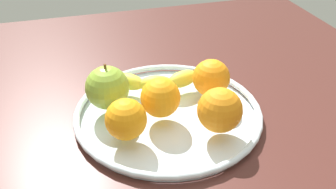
{
  "coord_description": "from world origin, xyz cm",
  "views": [
    {
      "loc": [
        -15.08,
        -53.22,
        41.04
      ],
      "look_at": [
        0.0,
        0.0,
        4.8
      ],
      "focal_mm": 39.81,
      "sensor_mm": 36.0,
      "label": 1
    }
  ],
  "objects_px": {
    "orange_front_left": "(160,98)",
    "orange_center": "(126,119)",
    "orange_back_right": "(211,78)",
    "apple": "(107,88)",
    "fruit_bowl": "(168,112)",
    "banana": "(158,81)",
    "orange_front_right": "(220,110)"
  },
  "relations": [
    {
      "from": "orange_front_right",
      "to": "orange_back_right",
      "type": "relative_size",
      "value": 1.06
    },
    {
      "from": "orange_back_right",
      "to": "orange_center",
      "type": "bearing_deg",
      "value": -155.32
    },
    {
      "from": "banana",
      "to": "orange_center",
      "type": "distance_m",
      "value": 0.16
    },
    {
      "from": "apple",
      "to": "orange_back_right",
      "type": "relative_size",
      "value": 1.23
    },
    {
      "from": "orange_front_left",
      "to": "orange_center",
      "type": "bearing_deg",
      "value": -147.46
    },
    {
      "from": "apple",
      "to": "fruit_bowl",
      "type": "bearing_deg",
      "value": -19.86
    },
    {
      "from": "fruit_bowl",
      "to": "orange_front_right",
      "type": "relative_size",
      "value": 4.55
    },
    {
      "from": "apple",
      "to": "orange_center",
      "type": "height_order",
      "value": "apple"
    },
    {
      "from": "fruit_bowl",
      "to": "orange_center",
      "type": "distance_m",
      "value": 0.11
    },
    {
      "from": "fruit_bowl",
      "to": "orange_front_left",
      "type": "relative_size",
      "value": 4.88
    },
    {
      "from": "banana",
      "to": "orange_front_right",
      "type": "xyz_separation_m",
      "value": [
        0.07,
        -0.15,
        0.02
      ]
    },
    {
      "from": "fruit_bowl",
      "to": "apple",
      "type": "xyz_separation_m",
      "value": [
        -0.1,
        0.04,
        0.05
      ]
    },
    {
      "from": "banana",
      "to": "orange_front_left",
      "type": "height_order",
      "value": "orange_front_left"
    },
    {
      "from": "apple",
      "to": "orange_front_left",
      "type": "xyz_separation_m",
      "value": [
        0.08,
        -0.05,
        -0.0
      ]
    },
    {
      "from": "orange_center",
      "to": "fruit_bowl",
      "type": "bearing_deg",
      "value": 33.51
    },
    {
      "from": "orange_back_right",
      "to": "orange_center",
      "type": "xyz_separation_m",
      "value": [
        -0.18,
        -0.08,
        -0.0
      ]
    },
    {
      "from": "fruit_bowl",
      "to": "orange_center",
      "type": "relative_size",
      "value": 5.02
    },
    {
      "from": "fruit_bowl",
      "to": "orange_center",
      "type": "xyz_separation_m",
      "value": [
        -0.09,
        -0.06,
        0.04
      ]
    },
    {
      "from": "orange_center",
      "to": "apple",
      "type": "bearing_deg",
      "value": 99.69
    },
    {
      "from": "apple",
      "to": "orange_center",
      "type": "xyz_separation_m",
      "value": [
        0.02,
        -0.09,
        -0.01
      ]
    },
    {
      "from": "apple",
      "to": "orange_front_left",
      "type": "distance_m",
      "value": 0.1
    },
    {
      "from": "orange_front_right",
      "to": "orange_back_right",
      "type": "bearing_deg",
      "value": 76.09
    },
    {
      "from": "orange_front_right",
      "to": "orange_front_left",
      "type": "distance_m",
      "value": 0.11
    },
    {
      "from": "fruit_bowl",
      "to": "banana",
      "type": "xyz_separation_m",
      "value": [
        -0.0,
        0.07,
        0.02
      ]
    },
    {
      "from": "fruit_bowl",
      "to": "orange_center",
      "type": "bearing_deg",
      "value": -146.49
    },
    {
      "from": "orange_back_right",
      "to": "orange_center",
      "type": "height_order",
      "value": "orange_back_right"
    },
    {
      "from": "banana",
      "to": "orange_center",
      "type": "xyz_separation_m",
      "value": [
        -0.09,
        -0.13,
        0.02
      ]
    },
    {
      "from": "fruit_bowl",
      "to": "orange_back_right",
      "type": "bearing_deg",
      "value": 15.04
    },
    {
      "from": "orange_front_left",
      "to": "orange_back_right",
      "type": "height_order",
      "value": "same"
    },
    {
      "from": "orange_front_left",
      "to": "orange_back_right",
      "type": "xyz_separation_m",
      "value": [
        0.11,
        0.04,
        0.0
      ]
    },
    {
      "from": "banana",
      "to": "orange_front_right",
      "type": "relative_size",
      "value": 2.44
    },
    {
      "from": "orange_front_left",
      "to": "orange_back_right",
      "type": "bearing_deg",
      "value": 19.12
    }
  ]
}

